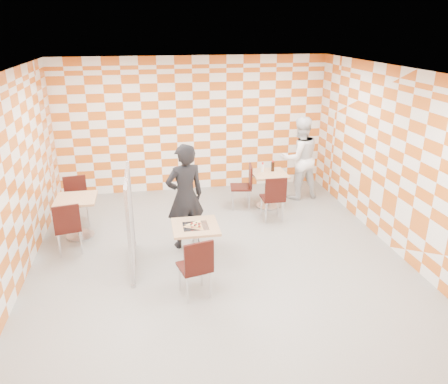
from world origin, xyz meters
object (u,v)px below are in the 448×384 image
object	(u,v)px
chair_empty_near	(68,225)
soda_bottle	(273,166)
man_white	(300,158)
chair_second_side	(245,183)
main_table	(196,240)
chair_second_front	(274,195)
sport_bottle	(263,168)
second_table	(269,184)
chair_main_front	(197,264)
partition	(130,220)
man_dark	(185,197)
empty_table	(77,210)
chair_empty_far	(76,197)

from	to	relation	value
chair_empty_near	soda_bottle	bearing A→B (deg)	20.79
man_white	soda_bottle	distance (m)	0.75
chair_second_side	main_table	bearing A→B (deg)	-119.83
chair_empty_near	man_white	bearing A→B (deg)	21.27
chair_second_front	sport_bottle	world-z (taller)	sport_bottle
second_table	chair_main_front	size ratio (longest dim) A/B	0.81
main_table	partition	bearing A→B (deg)	163.53
chair_second_front	soda_bottle	bearing A→B (deg)	76.27
man_dark	main_table	bearing A→B (deg)	79.45
partition	man_dark	world-z (taller)	man_dark
empty_table	man_white	world-z (taller)	man_white
man_dark	man_white	xyz separation A→B (m)	(2.66, 1.82, -0.01)
man_dark	man_white	distance (m)	3.22
sport_bottle	man_dark	bearing A→B (deg)	-139.01
second_table	chair_second_front	distance (m)	0.73
second_table	man_white	size ratio (longest dim) A/B	0.41
man_dark	sport_bottle	distance (m)	2.32
chair_main_front	man_dark	bearing A→B (deg)	89.72
chair_second_side	sport_bottle	size ratio (longest dim) A/B	4.62
man_white	chair_main_front	bearing A→B (deg)	43.66
chair_empty_near	man_dark	xyz separation A→B (m)	(1.94, -0.03, 0.37)
main_table	man_dark	xyz separation A→B (m)	(-0.07, 0.81, 0.41)
chair_empty_far	partition	xyz separation A→B (m)	(1.06, -1.82, 0.25)
chair_second_front	man_white	xyz separation A→B (m)	(0.89, 1.13, 0.36)
chair_empty_near	sport_bottle	size ratio (longest dim) A/B	4.62
chair_second_side	sport_bottle	xyz separation A→B (m)	(0.37, 0.06, 0.29)
chair_main_front	sport_bottle	size ratio (longest dim) A/B	4.62
main_table	sport_bottle	xyz separation A→B (m)	(1.68, 2.33, 0.33)
main_table	sport_bottle	distance (m)	2.89
chair_second_side	sport_bottle	bearing A→B (deg)	8.43
chair_second_front	sport_bottle	xyz separation A→B (m)	(-0.01, 0.83, 0.29)
empty_table	sport_bottle	xyz separation A→B (m)	(3.63, 0.83, 0.33)
second_table	chair_empty_near	distance (m)	4.06
chair_empty_far	soda_bottle	bearing A→B (deg)	3.16
chair_empty_far	man_dark	world-z (taller)	man_dark
main_table	man_white	size ratio (longest dim) A/B	0.41
chair_main_front	soda_bottle	xyz separation A→B (m)	(1.98, 3.12, 0.31)
second_table	chair_main_front	bearing A→B (deg)	-121.89
chair_second_front	chair_empty_far	xyz separation A→B (m)	(-3.74, 0.61, 0.00)
chair_empty_far	main_table	bearing A→B (deg)	-45.93
empty_table	partition	xyz separation A→B (m)	(0.97, -1.21, 0.28)
chair_empty_far	man_white	bearing A→B (deg)	6.45
partition	main_table	bearing A→B (deg)	-16.47
empty_table	man_white	xyz separation A→B (m)	(4.54, 1.13, 0.40)
main_table	empty_table	distance (m)	2.46
chair_second_front	soda_bottle	distance (m)	0.90
empty_table	partition	world-z (taller)	partition
chair_second_front	man_dark	size ratio (longest dim) A/B	0.51
chair_empty_near	partition	bearing A→B (deg)	-27.87
chair_second_front	chair_second_side	xyz separation A→B (m)	(-0.39, 0.78, 0.00)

